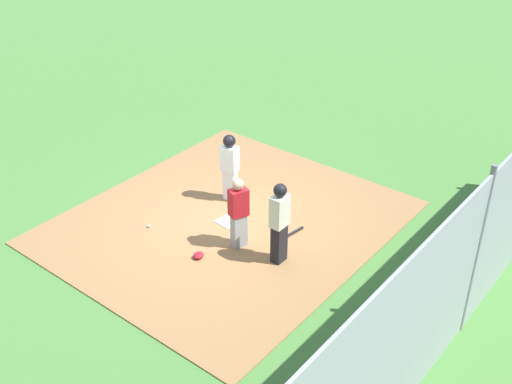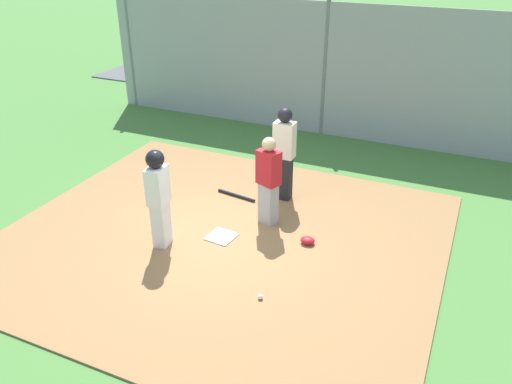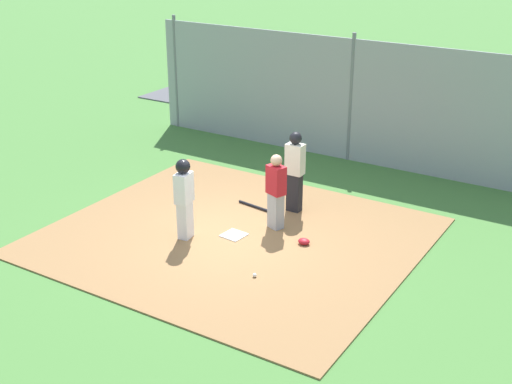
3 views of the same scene
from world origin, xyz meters
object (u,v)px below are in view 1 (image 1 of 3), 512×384
(runner, at_px, (230,163))
(baseball_bat, at_px, (289,235))
(catcher_mask, at_px, (198,255))
(baseball, at_px, (149,226))
(home_plate, at_px, (228,221))
(umpire, at_px, (279,221))
(catcher, at_px, (239,212))

(runner, height_order, baseball_bat, runner)
(catcher_mask, relative_size, baseball, 3.24)
(home_plate, distance_m, umpire, 2.04)
(umpire, height_order, runner, umpire)
(umpire, relative_size, catcher_mask, 7.55)
(baseball_bat, bearing_deg, umpire, -149.93)
(baseball_bat, xyz_separation_m, baseball, (-1.68, 2.64, 0.01))
(catcher, relative_size, catcher_mask, 6.73)
(home_plate, height_order, umpire, umpire)
(catcher, xyz_separation_m, umpire, (0.10, -0.98, 0.12))
(home_plate, distance_m, runner, 1.37)
(catcher, distance_m, umpire, 0.99)
(baseball_bat, height_order, baseball, baseball)
(umpire, height_order, baseball, umpire)
(catcher, distance_m, baseball, 2.28)
(home_plate, relative_size, catcher_mask, 1.83)
(catcher, relative_size, baseball_bat, 1.92)
(home_plate, xyz_separation_m, umpire, (-0.43, -1.76, 0.95))
(umpire, height_order, catcher_mask, umpire)
(catcher, distance_m, runner, 1.90)
(home_plate, relative_size, umpire, 0.24)
(baseball, bearing_deg, catcher_mask, -94.84)
(baseball_bat, distance_m, catcher_mask, 2.08)
(umpire, xyz_separation_m, runner, (1.21, 2.34, 0.00))
(catcher, relative_size, runner, 0.96)
(baseball, bearing_deg, home_plate, -44.03)
(catcher_mask, height_order, baseball, catcher_mask)
(catcher, height_order, umpire, umpire)
(catcher, xyz_separation_m, baseball, (-0.73, 2.00, -0.80))
(umpire, relative_size, baseball_bat, 2.15)
(catcher_mask, bearing_deg, runner, 24.45)
(baseball_bat, bearing_deg, runner, 87.82)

